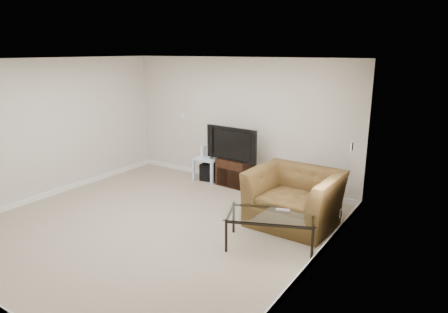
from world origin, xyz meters
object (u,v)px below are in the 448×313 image
Objects in this scene: tv_stand at (235,172)px; side_table at (209,168)px; subwoofer at (211,172)px; coffee_table at (270,229)px; television at (235,143)px; recliner at (295,189)px.

side_table is at bearing -175.53° from tv_stand.
tv_stand is 1.87× the size of subwoofer.
tv_stand is 1.30× the size of side_table.
tv_stand is at bearing 132.24° from coffee_table.
tv_stand is 0.64m from side_table.
subwoofer is (-0.61, 0.05, -0.70)m from television.
tv_stand is at bearing 89.04° from television.
television is 0.87× the size of coffee_table.
tv_stand is at bearing 150.03° from recliner.
tv_stand reaches higher than coffee_table.
coffee_table is at bearing -38.79° from side_table.
television reaches higher than coffee_table.
side_table is (-0.64, 0.03, -0.63)m from television.
television is 0.93m from subwoofer.
television reaches higher than subwoofer.
television reaches higher than recliner.
recliner is (1.72, -1.06, 0.30)m from tv_stand.
recliner is at bearing -27.53° from television.
television is at bearing -90.00° from tv_stand.
recliner is 1.08× the size of coffee_table.
side_table is 2.61m from recliner.
tv_stand is at bearing 0.00° from side_table.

